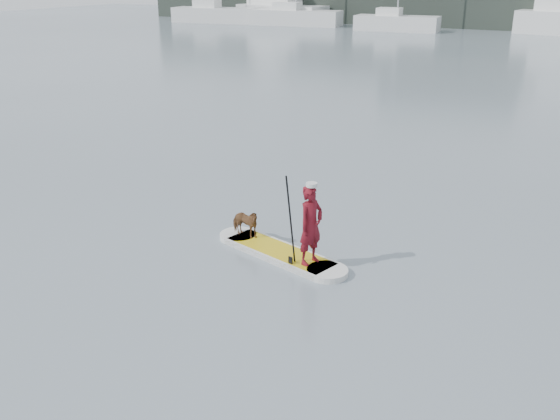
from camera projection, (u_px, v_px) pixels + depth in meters
The scene contains 10 objects.
ground at pixel (335, 204), 15.51m from camera, with size 140.00×140.00×0.00m, color slate.
paddleboard at pixel (280, 253), 12.70m from camera, with size 3.21×1.47×0.12m.
paddler at pixel (311, 225), 11.88m from camera, with size 0.57×0.38×1.57m, color maroon.
white_cap at pixel (312, 185), 11.58m from camera, with size 0.22×0.22×0.07m, color silver.
dog at pixel (245, 223), 13.23m from camera, with size 0.34×0.75×0.63m, color #54311C.
paddle at pixel (291, 231), 11.87m from camera, with size 0.11×0.30×2.00m.
sailboat_a at pixel (214, 14), 67.11m from camera, with size 9.45×4.32×13.22m.
sailboat_b at pixel (295, 16), 63.78m from camera, with size 9.56×3.89×13.81m.
sailboat_c at pixel (396, 22), 58.05m from camera, with size 7.90×3.22×11.07m.
motor_yacht_b at pixel (278, 4), 67.22m from camera, with size 10.42×4.83×6.62m.
Camera 1 is at (5.60, -13.46, 5.48)m, focal length 40.00 mm.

